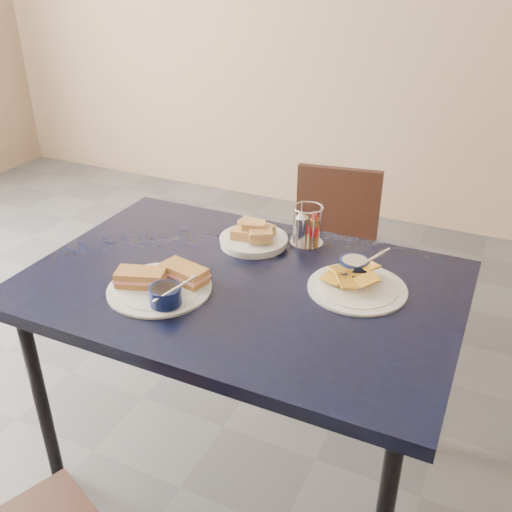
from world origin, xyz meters
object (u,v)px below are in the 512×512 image
at_px(dining_table, 241,298).
at_px(sandwich_plate, 162,284).
at_px(condiment_caddy, 306,228).
at_px(plantain_plate, 356,280).
at_px(chair_far, 335,246).
at_px(bread_basket, 254,237).

height_order(dining_table, sandwich_plate, sandwich_plate).
relative_size(dining_table, condiment_caddy, 9.41).
relative_size(plantain_plate, condiment_caddy, 2.11).
bearing_deg(sandwich_plate, plantain_plate, 28.33).
bearing_deg(chair_far, condiment_caddy, -83.33).
distance_m(bread_basket, condiment_caddy, 0.18).
height_order(chair_far, bread_basket, bread_basket).
bearing_deg(chair_far, dining_table, -91.08).
height_order(dining_table, bread_basket, bread_basket).
xyz_separation_m(dining_table, condiment_caddy, (0.08, 0.31, 0.12)).
xyz_separation_m(plantain_plate, condiment_caddy, (-0.23, 0.19, 0.04)).
height_order(dining_table, chair_far, chair_far).
relative_size(chair_far, sandwich_plate, 2.49).
xyz_separation_m(chair_far, sandwich_plate, (-0.20, -1.04, 0.32)).
distance_m(sandwich_plate, condiment_caddy, 0.53).
bearing_deg(sandwich_plate, chair_far, 79.34).
relative_size(dining_table, sandwich_plate, 4.05).
bearing_deg(plantain_plate, dining_table, -159.49).
height_order(chair_far, condiment_caddy, condiment_caddy).
relative_size(chair_far, condiment_caddy, 5.78).
bearing_deg(plantain_plate, condiment_caddy, 139.91).
relative_size(dining_table, plantain_plate, 4.46).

